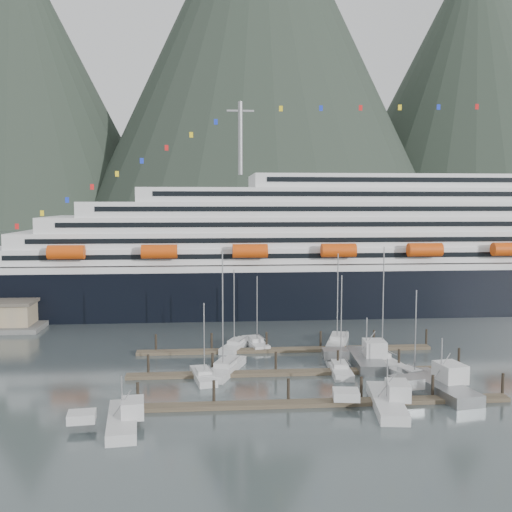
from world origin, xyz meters
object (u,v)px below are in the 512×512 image
object	(u,v)px
sailboat_b	(225,369)
sailboat_e	(236,346)
trawler_c	(385,400)
sailboat_f	(256,344)
sailboat_g	(338,342)
sailboat_a	(203,376)
sailboat_c	(339,370)
sailboat_h	(410,376)
sailboat_d	(378,359)
trawler_a	(121,419)
trawler_d	(440,385)
cruise_ship	(414,255)
trawler_e	(365,359)

from	to	relation	value
sailboat_b	sailboat_e	distance (m)	14.12
sailboat_e	trawler_c	world-z (taller)	sailboat_e
sailboat_f	sailboat_g	bearing A→B (deg)	-101.23
sailboat_e	sailboat_g	distance (m)	17.48
sailboat_a	sailboat_c	bearing A→B (deg)	-95.33
sailboat_b	sailboat_f	xyz separation A→B (m)	(5.60, 15.24, -0.06)
sailboat_a	sailboat_h	world-z (taller)	sailboat_h
sailboat_e	sailboat_h	bearing A→B (deg)	-107.86
sailboat_d	trawler_a	distance (m)	42.36
sailboat_c	sailboat_b	bearing A→B (deg)	88.23
sailboat_a	sailboat_c	world-z (taller)	sailboat_c
sailboat_a	sailboat_c	xyz separation A→B (m)	(19.36, 1.65, 0.03)
sailboat_a	sailboat_h	distance (m)	28.41
sailboat_c	sailboat_f	size ratio (longest dim) A/B	1.17
sailboat_a	trawler_d	world-z (taller)	sailboat_a
sailboat_d	sailboat_e	bearing A→B (deg)	53.52
sailboat_c	trawler_d	size ratio (longest dim) A/B	1.08
sailboat_f	sailboat_d	bearing A→B (deg)	-134.46
cruise_ship	sailboat_b	distance (m)	68.51
sailboat_b	sailboat_d	xyz separation A→B (m)	(23.38, 3.58, -0.01)
sailboat_h	trawler_e	bearing A→B (deg)	7.03
sailboat_a	sailboat_h	xyz separation A→B (m)	(28.32, -2.24, 0.02)
sailboat_a	trawler_e	size ratio (longest dim) A/B	0.90
sailboat_b	trawler_e	bearing A→B (deg)	-64.57
trawler_e	sailboat_f	bearing A→B (deg)	53.24
sailboat_f	trawler_d	size ratio (longest dim) A/B	0.92
sailboat_d	trawler_a	size ratio (longest dim) A/B	1.59
sailboat_c	sailboat_f	distance (m)	19.81
sailboat_d	sailboat_f	xyz separation A→B (m)	(-17.78, 11.65, -0.04)
cruise_ship	sailboat_h	size ratio (longest dim) A/B	16.28
sailboat_g	trawler_a	bearing A→B (deg)	155.77
sailboat_f	trawler_c	size ratio (longest dim) A/B	0.96
sailboat_b	sailboat_h	distance (m)	25.75
sailboat_c	sailboat_d	size ratio (longest dim) A/B	0.80
sailboat_f	trawler_d	xyz separation A→B (m)	(21.39, -26.63, 0.55)
sailboat_g	sailboat_b	bearing A→B (deg)	145.63
sailboat_h	cruise_ship	bearing A→B (deg)	-42.86
sailboat_f	trawler_d	bearing A→B (deg)	-152.45
sailboat_e	trawler_c	xyz separation A→B (m)	(16.18, -30.11, 0.42)
cruise_ship	trawler_d	xyz separation A→B (m)	(-18.20, -61.58, -11.07)
sailboat_f	trawler_a	size ratio (longest dim) A/B	1.09
sailboat_g	sailboat_f	bearing A→B (deg)	107.89
sailboat_a	sailboat_g	bearing A→B (deg)	-61.38
sailboat_c	trawler_e	bearing A→B (deg)	-49.97
sailboat_b	trawler_e	size ratio (longest dim) A/B	1.46
trawler_d	trawler_e	size ratio (longest dim) A/B	1.09
sailboat_a	sailboat_d	size ratio (longest dim) A/B	0.61
cruise_ship	sailboat_g	xyz separation A→B (m)	(-25.50, -34.95, -11.59)
cruise_ship	sailboat_b	bearing A→B (deg)	-132.00
sailboat_a	trawler_e	xyz separation A→B (m)	(24.05, 5.14, 0.58)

